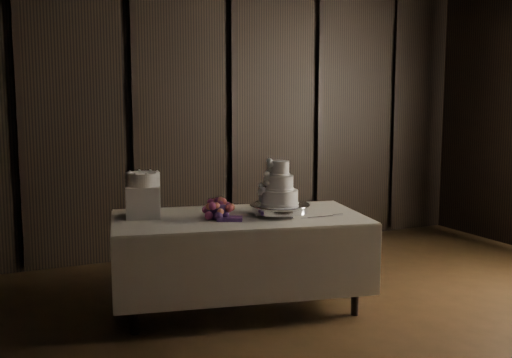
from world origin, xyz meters
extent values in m
cube|color=black|center=(0.00, 3.52, 1.50)|extent=(6.04, 0.04, 3.04)
cube|color=beige|center=(-0.71, 1.68, 0.76)|extent=(2.15, 1.41, 0.01)
cube|color=white|center=(-0.71, 1.68, 0.35)|extent=(1.97, 1.27, 0.71)
cylinder|color=silver|center=(-0.40, 1.56, 0.81)|extent=(0.53, 0.53, 0.09)
cylinder|color=white|center=(-0.40, 1.56, 0.91)|extent=(0.29, 0.29, 0.12)
cylinder|color=white|center=(-0.40, 1.56, 1.03)|extent=(0.21, 0.21, 0.12)
cylinder|color=white|center=(-0.40, 1.56, 1.14)|extent=(0.15, 0.15, 0.12)
cube|color=white|center=(-1.41, 1.95, 0.89)|extent=(0.32, 0.32, 0.25)
cylinder|color=white|center=(-1.41, 1.95, 1.06)|extent=(0.31, 0.31, 0.11)
cube|color=silver|center=(-0.18, 1.34, 0.77)|extent=(0.37, 0.04, 0.01)
camera|label=1|loc=(-2.56, -2.65, 1.69)|focal=42.00mm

